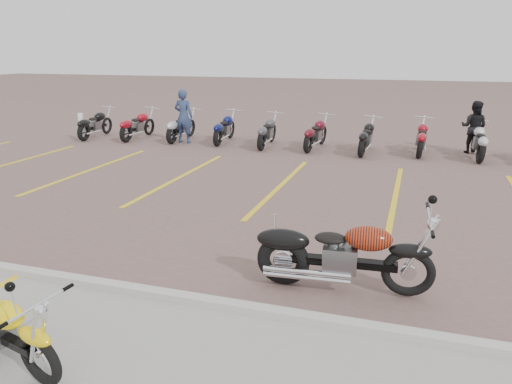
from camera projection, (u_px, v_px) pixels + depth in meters
ground at (218, 245)px, 8.44m from camera, size 100.00×100.00×0.00m
curb at (161, 295)px, 6.60m from camera, size 60.00×0.18×0.12m
parking_stripes at (281, 186)px, 12.10m from camera, size 38.00×5.50×0.01m
flame_cruiser at (340, 256)px, 6.74m from camera, size 2.39×0.40×0.98m
person_a at (184, 116)px, 17.43m from camera, size 0.68×0.45×1.87m
person_b at (474, 127)px, 15.70m from camera, size 0.96×0.85×1.65m
bollard at (81, 127)px, 17.88m from camera, size 0.20×0.20×1.00m
bg_bike_row at (366, 135)px, 15.87m from camera, size 20.48×2.01×1.10m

